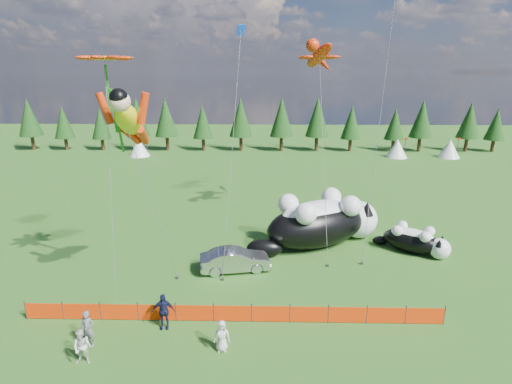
# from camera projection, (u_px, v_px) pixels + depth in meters

# --- Properties ---
(ground) EXTENTS (160.00, 160.00, 0.00)m
(ground) POSITION_uv_depth(u_px,v_px,m) (237.00, 292.00, 23.92)
(ground) COLOR #0D380A
(ground) RESTS_ON ground
(safety_fence) EXTENTS (22.06, 0.06, 1.10)m
(safety_fence) POSITION_uv_depth(u_px,v_px,m) (233.00, 313.00, 20.91)
(safety_fence) COLOR #262626
(safety_fence) RESTS_ON ground
(tree_line) EXTENTS (90.00, 4.00, 8.00)m
(tree_line) POSITION_uv_depth(u_px,v_px,m) (255.00, 127.00, 65.86)
(tree_line) COLOR black
(tree_line) RESTS_ON ground
(festival_tents) EXTENTS (50.00, 3.20, 2.80)m
(festival_tents) POSITION_uv_depth(u_px,v_px,m) (325.00, 148.00, 61.58)
(festival_tents) COLOR white
(festival_tents) RESTS_ON ground
(cat_large) EXTENTS (10.32, 7.22, 4.00)m
(cat_large) POSITION_uv_depth(u_px,v_px,m) (323.00, 221.00, 29.99)
(cat_large) COLOR black
(cat_large) RESTS_ON ground
(cat_small) EXTENTS (4.87, 3.96, 2.00)m
(cat_small) POSITION_uv_depth(u_px,v_px,m) (415.00, 240.00, 28.91)
(cat_small) COLOR black
(cat_small) RESTS_ON ground
(car) EXTENTS (4.84, 2.44, 1.52)m
(car) POSITION_uv_depth(u_px,v_px,m) (235.00, 260.00, 26.29)
(car) COLOR #BCBDC1
(car) RESTS_ON ground
(spectator_a) EXTENTS (0.74, 0.53, 1.87)m
(spectator_a) POSITION_uv_depth(u_px,v_px,m) (88.00, 329.00, 18.92)
(spectator_a) COLOR slate
(spectator_a) RESTS_ON ground
(spectator_b) EXTENTS (0.85, 0.51, 1.73)m
(spectator_b) POSITION_uv_depth(u_px,v_px,m) (82.00, 347.00, 17.78)
(spectator_b) COLOR silver
(spectator_b) RESTS_ON ground
(spectator_c) EXTENTS (1.19, 0.68, 1.95)m
(spectator_c) POSITION_uv_depth(u_px,v_px,m) (163.00, 311.00, 20.27)
(spectator_c) COLOR #141837
(spectator_c) RESTS_ON ground
(spectator_e) EXTENTS (0.80, 0.54, 1.58)m
(spectator_e) POSITION_uv_depth(u_px,v_px,m) (222.00, 336.00, 18.66)
(spectator_e) COLOR silver
(spectator_e) RESTS_ON ground
(superhero_kite) EXTENTS (4.26, 4.57, 12.21)m
(superhero_kite) POSITION_uv_depth(u_px,v_px,m) (129.00, 120.00, 20.86)
(superhero_kite) COLOR yellow
(superhero_kite) RESTS_ON ground
(gecko_kite) EXTENTS (4.72, 12.70, 16.45)m
(gecko_kite) POSITION_uv_depth(u_px,v_px,m) (319.00, 56.00, 31.71)
(gecko_kite) COLOR red
(gecko_kite) RESTS_ON ground
(flower_kite) EXTENTS (3.58, 5.01, 13.59)m
(flower_kite) POSITION_uv_depth(u_px,v_px,m) (105.00, 62.00, 20.87)
(flower_kite) COLOR red
(flower_kite) RESTS_ON ground
(diamond_kite_a) EXTENTS (1.58, 5.79, 16.31)m
(diamond_kite_a) POSITION_uv_depth(u_px,v_px,m) (240.00, 44.00, 25.99)
(diamond_kite_a) COLOR blue
(diamond_kite_a) RESTS_ON ground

